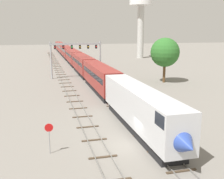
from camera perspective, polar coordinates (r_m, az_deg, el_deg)
The scene contains 8 objects.
ground_plane at distance 27.62m, azimuth 4.40°, elevation -11.36°, with size 400.00×400.00×0.00m, color gray.
track_main at distance 85.24m, azimuth -7.59°, elevation 4.72°, with size 2.60×200.00×0.16m.
track_near at distance 65.00m, azimuth -10.16°, elevation 2.31°, with size 2.60×160.00×0.16m.
passenger_train at distance 91.57m, azimuth -8.17°, elevation 6.82°, with size 3.04×145.90×4.80m.
signal_gantry at distance 64.86m, azimuth -7.50°, elevation 7.93°, with size 12.10×0.49×8.56m.
water_tower at distance 112.95m, azimuth 6.09°, elevation 16.97°, with size 9.38×9.38×26.28m.
stop_sign at distance 25.62m, azimuth -12.95°, elevation -9.06°, with size 0.76×0.08×2.88m.
trackside_tree_left at distance 59.60m, azimuth 10.97°, elevation 7.58°, with size 6.16×6.16×9.55m.
Camera 1 is at (-8.41, -23.88, 11.03)m, focal length 43.91 mm.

